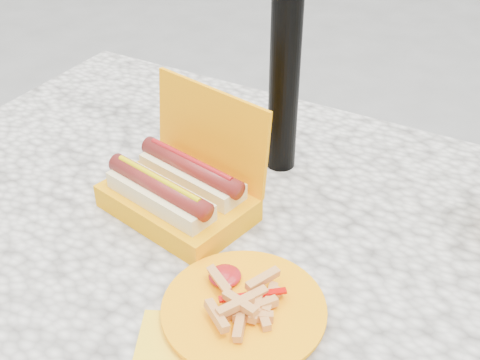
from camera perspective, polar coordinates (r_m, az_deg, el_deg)
The scene contains 3 objects.
picnic_table at distance 1.03m, azimuth -0.36°, elevation -7.87°, with size 1.20×0.80×0.75m.
hotdog_box at distance 0.94m, azimuth -5.76°, elevation -0.94°, with size 0.25×0.21×0.19m.
fries_plate at distance 0.79m, azimuth 0.04°, elevation -12.41°, with size 0.22×0.32×0.04m.
Camera 1 is at (0.37, -0.65, 1.34)m, focal length 45.00 mm.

